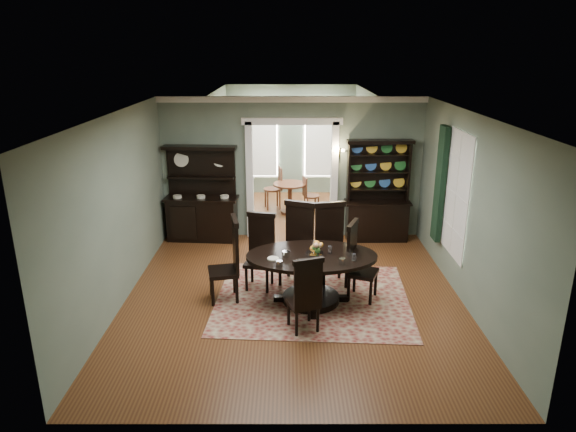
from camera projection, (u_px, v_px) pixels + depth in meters
name	position (u px, v px, depth m)	size (l,w,h in m)	color
room	(294.00, 206.00, 8.03)	(5.51, 6.01, 3.01)	brown
parlor	(291.00, 146.00, 13.27)	(3.51, 3.50, 3.01)	brown
doorway_trim	(292.00, 163.00, 10.83)	(2.08, 0.25, 2.57)	white
right_window	(448.00, 190.00, 8.87)	(0.15, 1.47, 2.12)	white
wall_sconce	(338.00, 152.00, 10.60)	(0.27, 0.21, 0.21)	#BB8D31
rug	(312.00, 298.00, 8.46)	(3.12, 2.67, 0.01)	maroon
dining_table	(311.00, 269.00, 8.18)	(2.11, 1.97, 0.82)	black
centerpiece	(314.00, 252.00, 8.05)	(1.39, 0.90, 0.23)	silver
chair_far_left	(261.00, 248.00, 8.73)	(0.56, 0.54, 1.30)	black
chair_far_mid	(298.00, 240.00, 8.89)	(0.68, 0.66, 1.44)	black
chair_far_right	(331.00, 241.00, 8.85)	(0.62, 0.60, 1.43)	black
chair_end_left	(230.00, 257.00, 8.23)	(0.58, 0.60, 1.39)	black
chair_end_right	(357.00, 259.00, 8.29)	(0.60, 0.62, 1.30)	black
chair_near	(306.00, 293.00, 7.26)	(0.55, 0.54, 1.18)	black
sideboard	(202.00, 208.00, 10.89)	(1.56, 0.64, 2.02)	black
welsh_dresser	(377.00, 204.00, 10.87)	(1.38, 0.53, 2.14)	black
parlor_table	(290.00, 194.00, 12.68)	(0.82, 0.82, 0.76)	#592B19
parlor_chair_left	(275.00, 187.00, 13.06)	(0.48, 0.47, 1.06)	#592B19
parlor_chair_right	(309.00, 194.00, 12.64)	(0.42, 0.41, 0.93)	#592B19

